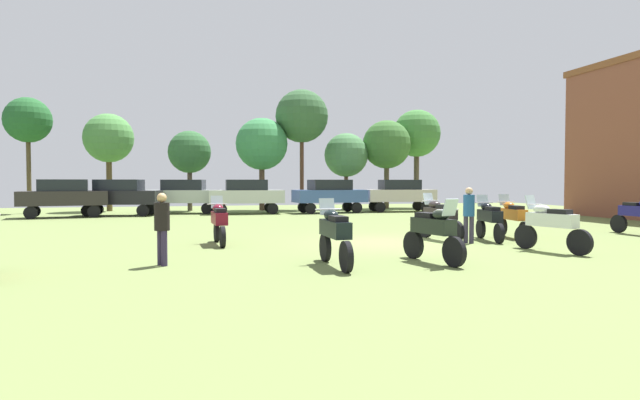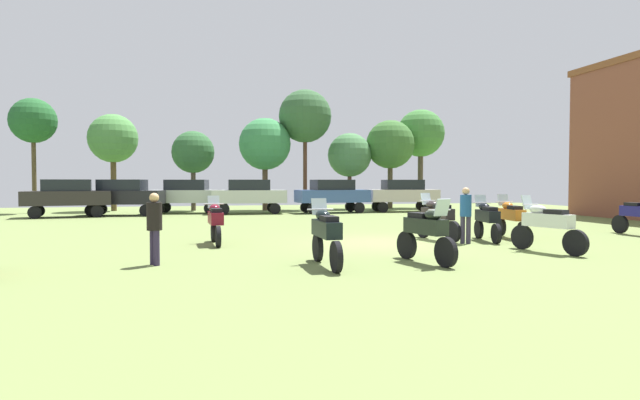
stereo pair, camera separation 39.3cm
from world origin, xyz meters
The scene contains 25 objects.
ground_plane centered at (0.00, 0.00, 0.01)m, with size 44.00×52.00×0.02m.
motorcycle_2 centered at (-2.81, -4.06, 0.76)m, with size 0.62×2.28×1.50m.
motorcycle_3 centered at (4.56, 0.24, 0.73)m, with size 0.67×2.25×1.45m.
motorcycle_4 centered at (-5.12, 0.64, 0.73)m, with size 0.62×2.09×1.45m.
motorcycle_5 centered at (3.34, -0.33, 0.73)m, with size 0.70×2.15×1.45m.
motorcycle_6 centered at (1.89, 0.24, 0.76)m, with size 0.72×2.20×1.51m.
motorcycle_7 centered at (9.43, -0.02, 0.76)m, with size 0.62×2.25×1.50m.
motorcycle_8 centered at (-0.44, -4.10, 0.76)m, with size 0.74×2.10×1.51m.
motorcycle_9 centered at (3.45, -3.12, 0.76)m, with size 0.86×2.23×1.51m.
car_1 centered at (-12.51, 14.57, 1.19)m, with size 4.53×2.47×2.00m.
car_2 centered at (2.14, 15.15, 1.19)m, with size 4.47×2.24×2.00m.
car_3 centered at (-2.86, 15.40, 1.19)m, with size 4.34×1.89×2.00m.
car_4 centered at (-6.42, 16.69, 1.19)m, with size 4.56×2.56×2.00m.
car_5 centered at (-9.84, 15.36, 1.19)m, with size 4.55×2.54×2.00m.
car_6 centered at (6.73, 15.37, 1.19)m, with size 4.42×2.10×2.00m.
person_1 centered at (-6.55, -3.04, 0.97)m, with size 0.47×0.47×1.63m.
person_2 centered at (2.30, -0.87, 1.02)m, with size 0.47×0.47×1.71m.
tree_1 centered at (7.29, 19.08, 4.47)m, with size 3.37×3.37×6.16m.
tree_2 centered at (-15.32, 18.78, 5.49)m, with size 2.66×2.66×6.85m.
tree_3 centered at (1.26, 19.25, 6.28)m, with size 3.56×3.56×8.07m.
tree_4 centered at (-6.09, 19.46, 3.79)m, with size 2.73×2.73×5.16m.
tree_6 centered at (-1.48, 18.92, 4.34)m, with size 3.40×3.40×6.05m.
tree_7 centered at (-11.08, 20.20, 4.63)m, with size 3.10×3.10×6.20m.
tree_8 centered at (4.44, 19.40, 3.72)m, with size 3.02×3.02×5.23m.
tree_9 centered at (9.91, 19.88, 5.35)m, with size 3.41×3.41×7.08m.
Camera 2 is at (-5.47, -15.24, 1.91)m, focal length 29.17 mm.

